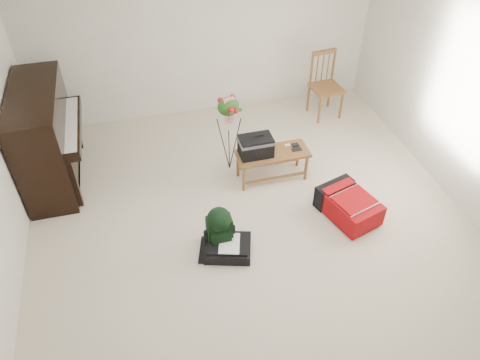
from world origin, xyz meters
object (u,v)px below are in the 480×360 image
object	(u,v)px
piano	(47,140)
bench	(261,148)
red_suitcase	(347,203)
flower_stand	(229,135)
green_backpack	(219,227)
black_duffel	(228,247)
dining_chair	(326,86)

from	to	relation	value
piano	bench	xyz separation A→B (m)	(2.52, -0.69, -0.10)
red_suitcase	flower_stand	distance (m)	1.67
piano	flower_stand	distance (m)	2.22
bench	green_backpack	size ratio (longest dim) A/B	1.70
black_duffel	green_backpack	xyz separation A→B (m)	(-0.06, 0.11, 0.22)
flower_stand	black_duffel	bearing A→B (deg)	-120.61
black_duffel	green_backpack	size ratio (longest dim) A/B	1.10
red_suitcase	black_duffel	distance (m)	1.52
red_suitcase	piano	bearing A→B (deg)	138.06
bench	flower_stand	xyz separation A→B (m)	(-0.33, 0.32, 0.04)
piano	red_suitcase	bearing A→B (deg)	-24.73
red_suitcase	green_backpack	xyz separation A→B (m)	(-1.56, -0.13, 0.14)
piano	bench	size ratio (longest dim) A/B	1.64
bench	black_duffel	world-z (taller)	bench
piano	dining_chair	world-z (taller)	piano
piano	black_duffel	xyz separation A→B (m)	(1.83, -1.77, -0.52)
red_suitcase	black_duffel	bearing A→B (deg)	171.83
piano	green_backpack	distance (m)	2.44
flower_stand	piano	bearing A→B (deg)	154.16
red_suitcase	flower_stand	xyz separation A→B (m)	(-1.14, 1.16, 0.38)
flower_stand	dining_chair	bearing A→B (deg)	12.64
black_duffel	flower_stand	xyz separation A→B (m)	(0.36, 1.40, 0.46)
black_duffel	flower_stand	bearing A→B (deg)	92.16
bench	red_suitcase	bearing A→B (deg)	-46.74
piano	flower_stand	world-z (taller)	piano
piano	black_duffel	world-z (taller)	piano
green_backpack	dining_chair	bearing A→B (deg)	45.65
dining_chair	black_duffel	distance (m)	3.14
dining_chair	flower_stand	world-z (taller)	flower_stand
bench	flower_stand	world-z (taller)	flower_stand
black_duffel	red_suitcase	bearing A→B (deg)	25.58
dining_chair	green_backpack	world-z (taller)	dining_chair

